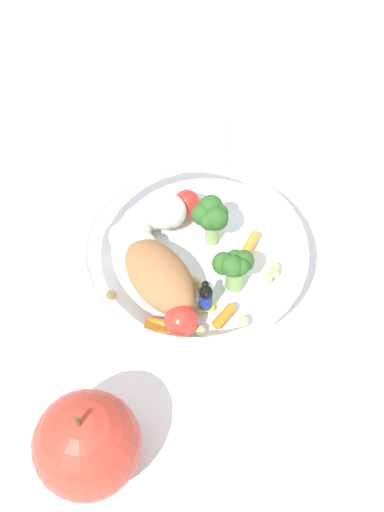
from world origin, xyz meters
name	(u,v)px	position (x,y,z in m)	size (l,w,h in m)	color
ground_plane	(192,263)	(0.00, 0.00, 0.00)	(2.40, 2.40, 0.00)	white
food_container	(182,253)	(-0.01, 0.01, 0.03)	(0.22, 0.22, 0.06)	white
loose_apple	(87,445)	(-0.19, 0.10, 0.04)	(0.08, 0.08, 0.10)	#BC3828
folded_napkin	(184,131)	(0.20, -0.01, 0.00)	(0.12, 0.11, 0.01)	silver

